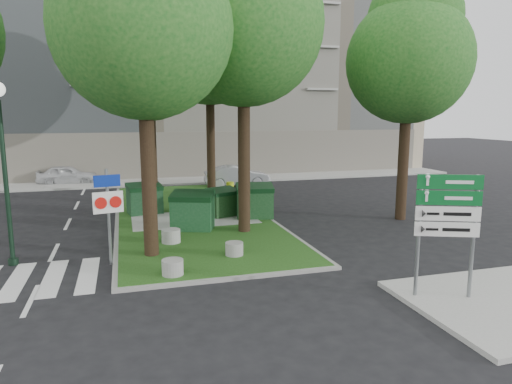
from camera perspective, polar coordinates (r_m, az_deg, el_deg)
name	(u,v)px	position (r m, az deg, el deg)	size (l,w,h in m)	color
ground	(215,281)	(12.47, -5.11, -11.04)	(120.00, 120.00, 0.00)	black
median_island	(191,215)	(20.11, -8.18, -2.87)	(6.00, 16.00, 0.12)	#1F4714
median_kerb	(191,215)	(20.11, -8.18, -2.89)	(6.30, 16.30, 0.10)	gray
building_sidewalk	(160,182)	(30.34, -11.96, 1.28)	(42.00, 3.00, 0.12)	#999993
zebra_crossing	(71,276)	(13.76, -22.13, -9.69)	(5.00, 3.00, 0.01)	silver
apartment_building	(148,67)	(37.68, -13.32, 14.95)	(41.00, 12.00, 16.00)	tan
tree_median_near_left	(145,11)	(14.33, -13.70, 21.16)	(5.20, 5.20, 10.53)	black
tree_median_near_right	(245,9)	(16.95, -1.33, 21.90)	(5.60, 5.60, 11.46)	black
tree_median_mid	(150,53)	(20.71, -13.13, 16.61)	(4.80, 4.80, 9.99)	black
tree_median_far	(211,35)	(24.25, -5.70, 18.96)	(5.80, 5.80, 11.93)	black
tree_street_right	(410,49)	(20.17, 18.74, 16.56)	(5.00, 5.00, 10.06)	black
dumpster_a	(145,199)	(20.43, -13.75, -0.83)	(1.61, 1.27, 1.34)	#0E3417
dumpster_b	(193,211)	(17.33, -7.94, -2.34)	(1.84, 1.56, 1.45)	#13421F
dumpster_c	(223,202)	(19.47, -4.09, -1.30)	(1.53, 1.31, 1.20)	black
dumpster_d	(255,201)	(19.11, -0.18, -1.15)	(1.71, 1.34, 1.43)	#123A17
bollard_left	(173,267)	(12.68, -10.38, -9.23)	(0.58, 0.58, 0.42)	gray
bollard_right	(234,249)	(14.16, -2.73, -7.09)	(0.55, 0.55, 0.40)	gray
bollard_mid	(171,236)	(15.74, -10.58, -5.41)	(0.63, 0.63, 0.45)	#9D9D98
litter_bin	(230,189)	(24.37, -3.26, 0.43)	(0.41, 0.41, 0.72)	#B5C717
street_lamp	(3,152)	(14.88, -29.07, 4.36)	(0.42, 0.42, 5.31)	black
traffic_sign_pole	(108,204)	(13.93, -18.01, -1.43)	(0.85, 0.21, 2.86)	slate
directional_sign	(447,216)	(11.49, 22.79, -2.83)	(1.38, 0.59, 2.93)	slate
car_white	(67,175)	(31.25, -22.52, 2.01)	(1.44, 3.59, 1.22)	silver
car_silver	(237,176)	(28.01, -2.41, 2.01)	(1.38, 3.95, 1.30)	#A3A7AB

